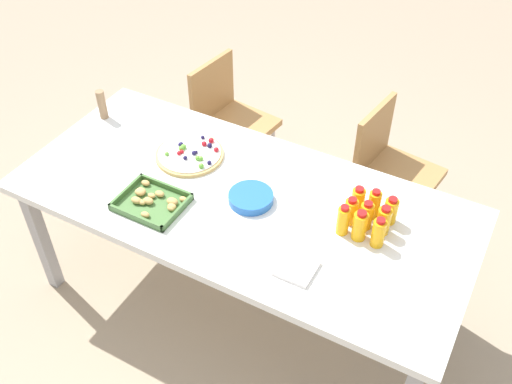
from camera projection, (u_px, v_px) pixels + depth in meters
name	position (u px, v px, depth m)	size (l,w,h in m)	color
ground_plane	(243.00, 300.00, 3.15)	(12.00, 12.00, 0.00)	tan
party_table	(241.00, 207.00, 2.69)	(2.09, 0.95, 0.75)	white
chair_near_right	(228.00, 116.00, 3.56)	(0.45, 0.45, 0.83)	#B7844C
chair_near_left	(389.00, 165.00, 3.21)	(0.45, 0.45, 0.83)	#B7844C
juice_bottle_0	(391.00, 211.00, 2.49)	(0.06, 0.06, 0.13)	#F9AC14
juice_bottle_1	(374.00, 204.00, 2.51)	(0.05, 0.05, 0.15)	#F9AC14
juice_bottle_2	(358.00, 200.00, 2.54)	(0.06, 0.06, 0.13)	#FAAE14
juice_bottle_3	(384.00, 221.00, 2.44)	(0.06, 0.06, 0.14)	#F9AE14
juice_bottle_4	(366.00, 216.00, 2.46)	(0.06, 0.06, 0.14)	#FAAC14
juice_bottle_5	(351.00, 211.00, 2.49)	(0.06, 0.06, 0.13)	#F9AE14
juice_bottle_6	(379.00, 233.00, 2.39)	(0.06, 0.06, 0.15)	#F9AB14
juice_bottle_7	(360.00, 226.00, 2.41)	(0.06, 0.06, 0.15)	#FAAC14
juice_bottle_8	(343.00, 220.00, 2.44)	(0.05, 0.05, 0.15)	#F9AC14
fruit_pizza	(190.00, 154.00, 2.85)	(0.33, 0.33, 0.05)	tan
snack_tray	(152.00, 202.00, 2.60)	(0.29, 0.24, 0.04)	#477238
plate_stack	(251.00, 198.00, 2.61)	(0.20, 0.20, 0.04)	blue
napkin_stack	(297.00, 268.00, 2.32)	(0.15, 0.15, 0.02)	white
cardboard_tube	(102.00, 104.00, 3.05)	(0.04, 0.04, 0.16)	#9E7A56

